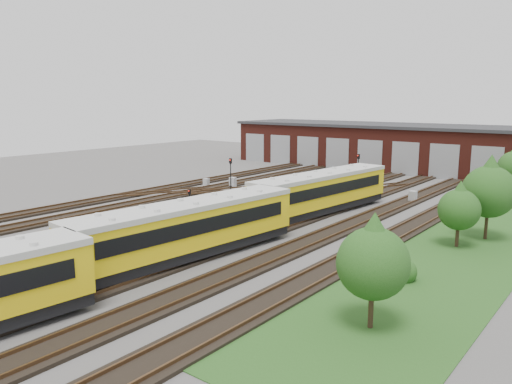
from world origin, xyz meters
The scene contains 19 objects.
ground centered at (0.00, 0.00, 0.00)m, with size 120.00×120.00×0.00m, color #4A4744.
track_network centered at (-0.17, 0.59, 0.11)m, with size 30.40×70.00×0.33m.
maintenance_shed centered at (-0.01, 39.97, 3.20)m, with size 51.00×12.50×6.35m.
grass_verge centered at (19.00, 10.00, 0.03)m, with size 8.00×55.00×0.05m, color #234A18.
metro_train centered at (6.00, -8.17, 2.03)m, with size 4.44×48.22×3.31m.
signal_mast_0 centered at (-2.08, -0.18, 1.58)m, with size 0.23×0.21×2.44m.
signal_mast_1 centered at (-7.40, 11.20, 2.30)m, with size 0.30×0.28×3.61m.
signal_mast_2 centered at (1.39, 23.81, 2.28)m, with size 0.32×0.31×3.58m.
signal_mast_3 centered at (1.09, 4.56, 1.84)m, with size 0.28×0.27×2.85m.
relay_cabinet_0 centered at (-8.96, 13.35, 0.57)m, with size 0.68×0.57×1.14m, color #B3B5B8.
relay_cabinet_1 centered at (-11.25, 11.39, 0.50)m, with size 0.61×0.50×1.01m, color #B3B5B8.
relay_cabinet_2 centered at (-4.77, 15.62, 0.50)m, with size 0.60×0.50×1.00m, color #B3B5B8.
relay_cabinet_3 centered at (-0.67, 28.22, 0.51)m, with size 0.61×0.51×1.02m, color #B3B5B8.
relay_cabinet_4 centered at (10.38, 17.65, 0.56)m, with size 0.67×0.56×1.12m, color #B3B5B8.
tree_2 centered at (19.33, 8.11, 3.92)m, with size 3.68×3.68×6.11m.
tree_3 centered at (18.30, 4.91, 2.93)m, with size 2.76×2.76×4.57m.
tree_4 centered at (19.05, -9.97, 3.35)m, with size 3.15×3.15×5.21m.
bush_0 centered at (17.92, -3.46, 0.73)m, with size 1.47×1.47×1.47m, color #184313.
bush_1 centered at (16.30, 27.67, 0.69)m, with size 1.37×1.37×1.37m, color #184313.
Camera 1 is at (27.68, -29.06, 9.86)m, focal length 35.00 mm.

